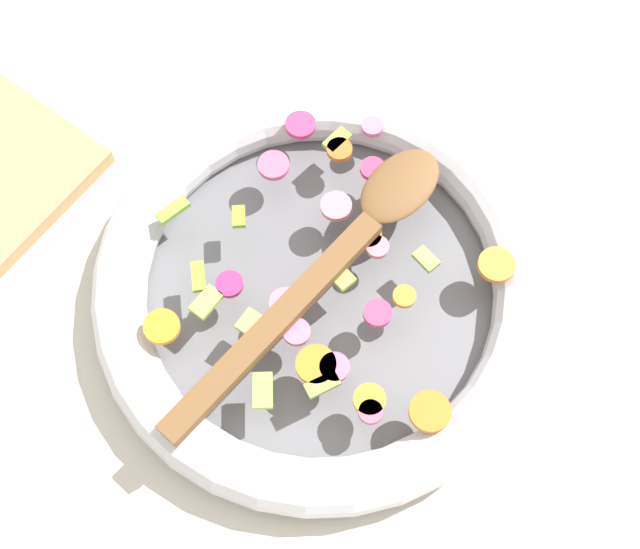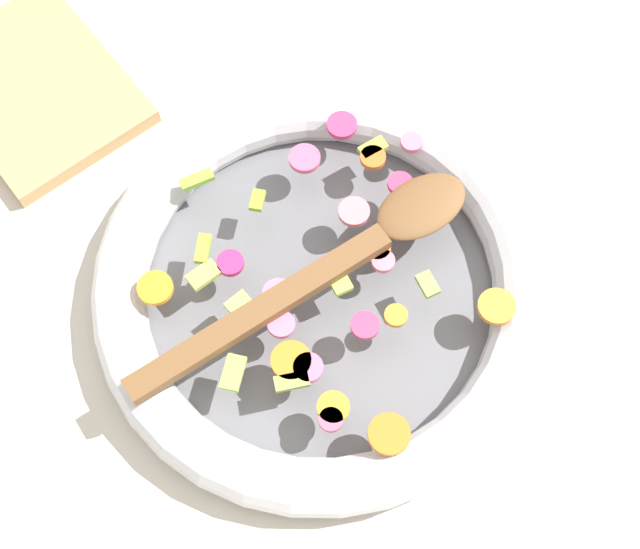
# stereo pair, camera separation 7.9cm
# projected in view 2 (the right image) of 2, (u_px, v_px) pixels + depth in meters

# --- Properties ---
(ground_plane) EXTENTS (4.00, 4.00, 0.00)m
(ground_plane) POSITION_uv_depth(u_px,v_px,m) (320.00, 295.00, 0.83)
(ground_plane) COLOR beige
(skillet) EXTENTS (0.42, 0.42, 0.05)m
(skillet) POSITION_uv_depth(u_px,v_px,m) (320.00, 287.00, 0.81)
(skillet) COLOR slate
(skillet) RESTS_ON ground_plane
(chopped_vegetables) EXTENTS (0.33, 0.31, 0.01)m
(chopped_vegetables) POSITION_uv_depth(u_px,v_px,m) (326.00, 280.00, 0.78)
(chopped_vegetables) COLOR orange
(chopped_vegetables) RESTS_ON skillet
(wooden_spoon) EXTENTS (0.07, 0.35, 0.01)m
(wooden_spoon) POSITION_uv_depth(u_px,v_px,m) (336.00, 259.00, 0.78)
(wooden_spoon) COLOR brown
(wooden_spoon) RESTS_ON chopped_vegetables
(cutting_board) EXTENTS (0.21, 0.16, 0.02)m
(cutting_board) POSITION_uv_depth(u_px,v_px,m) (37.00, 89.00, 0.91)
(cutting_board) COLOR tan
(cutting_board) RESTS_ON ground_plane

